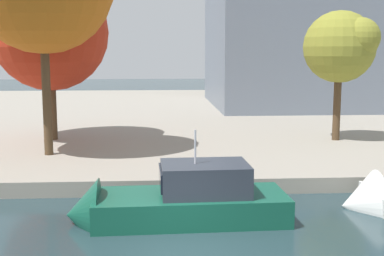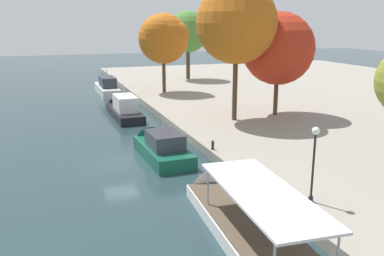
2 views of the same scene
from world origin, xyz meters
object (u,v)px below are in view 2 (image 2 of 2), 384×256
object	(u,v)px
motor_yacht_0	(107,88)
tree_2	(164,37)
lamp_post	(314,154)
tree_1	(278,47)
motor_yacht_2	(160,148)
mooring_bollard_0	(213,145)
tree_5	(188,31)
tree_0	(236,21)
tour_boat_3	(250,233)
motor_yacht_1	(124,110)

from	to	relation	value
motor_yacht_0	tree_2	world-z (taller)	tree_2
lamp_post	tree_1	xyz separation A→B (m)	(-19.84, 9.43, 4.27)
motor_yacht_0	tree_1	size ratio (longest dim) A/B	0.99
motor_yacht_2	tree_2	distance (m)	27.10
mooring_bollard_0	tree_5	distance (m)	41.32
motor_yacht_2	tree_0	distance (m)	15.20
tour_boat_3	mooring_bollard_0	world-z (taller)	tour_boat_3
motor_yacht_0	tree_2	distance (m)	12.02
mooring_bollard_0	motor_yacht_0	bearing A→B (deg)	-174.56
motor_yacht_1	tour_boat_3	xyz separation A→B (m)	(28.97, 0.74, -0.43)
motor_yacht_2	tree_0	size ratio (longest dim) A/B	0.63
tree_1	tree_2	world-z (taller)	tree_2
motor_yacht_2	motor_yacht_0	bearing A→B (deg)	-2.83
motor_yacht_1	tree_5	distance (m)	27.83
tour_boat_3	tree_0	distance (m)	24.65
motor_yacht_2	tour_boat_3	bearing A→B (deg)	-179.13
tour_boat_3	motor_yacht_2	bearing A→B (deg)	6.54
motor_yacht_2	tour_boat_3	size ratio (longest dim) A/B	0.55
tree_2	tree_5	bearing A→B (deg)	147.83
lamp_post	tree_0	distance (m)	21.11
motor_yacht_2	tree_1	distance (m)	17.62
tree_0	motor_yacht_2	bearing A→B (deg)	-54.37
tree_5	lamp_post	bearing A→B (deg)	-11.53
tour_boat_3	lamp_post	bearing A→B (deg)	-70.20
tree_0	tree_1	world-z (taller)	tree_0
motor_yacht_2	lamp_post	size ratio (longest dim) A/B	1.98
tree_5	motor_yacht_2	bearing A→B (deg)	-22.22
motor_yacht_1	tree_5	world-z (taller)	tree_5
motor_yacht_0	motor_yacht_1	world-z (taller)	motor_yacht_1
tree_0	tree_5	world-z (taller)	tree_0
motor_yacht_2	tree_0	bearing A→B (deg)	-56.33
tree_0	tree_2	distance (m)	18.31
tree_0	tree_1	size ratio (longest dim) A/B	1.25
tree_5	tree_0	bearing A→B (deg)	-10.50
motor_yacht_1	tree_2	size ratio (longest dim) A/B	0.93
tour_boat_3	tree_2	world-z (taller)	tree_2
tour_boat_3	tree_5	world-z (taller)	tree_5
lamp_post	tree_1	distance (m)	22.37
mooring_bollard_0	tree_1	xyz separation A→B (m)	(-9.16, 10.79, 6.62)
tour_boat_3	tree_5	distance (m)	53.56
lamp_post	tree_1	world-z (taller)	tree_1
tree_1	lamp_post	bearing A→B (deg)	-25.42
tour_boat_3	lamp_post	world-z (taller)	lamp_post
tree_2	tree_1	bearing A→B (deg)	21.36
tour_boat_3	tree_0	xyz separation A→B (m)	(-20.69, 8.85, 10.05)
tour_boat_3	lamp_post	xyz separation A→B (m)	(-1.24, 4.31, 3.20)
lamp_post	motor_yacht_1	bearing A→B (deg)	-169.67
tour_boat_3	tree_2	xyz separation A→B (m)	(-38.77, 6.82, 7.97)
tree_1	tree_5	distance (m)	29.83
motor_yacht_2	motor_yacht_1	bearing A→B (deg)	-1.75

